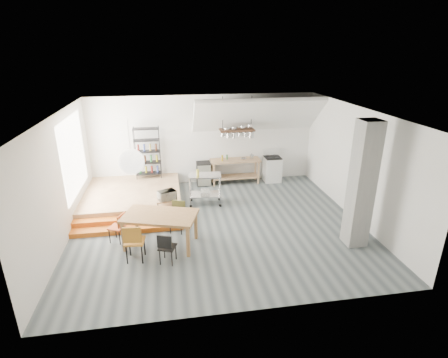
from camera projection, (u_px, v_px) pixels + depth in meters
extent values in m
plane|color=#4B5457|center=(218.00, 225.00, 9.91)|extent=(8.00, 8.00, 0.00)
cube|color=silver|center=(204.00, 140.00, 12.57)|extent=(8.00, 0.04, 3.20)
cube|color=silver|center=(60.00, 181.00, 8.73)|extent=(0.04, 7.00, 3.20)
cube|color=silver|center=(357.00, 164.00, 9.95)|extent=(0.04, 7.00, 3.20)
cube|color=white|center=(218.00, 112.00, 8.77)|extent=(8.00, 7.00, 0.02)
cube|color=white|center=(257.00, 115.00, 11.95)|extent=(4.40, 1.44, 1.32)
cube|color=white|center=(74.00, 156.00, 10.05)|extent=(0.02, 2.50, 2.20)
cube|color=#916848|center=(133.00, 196.00, 11.30)|extent=(3.00, 3.00, 0.40)
cube|color=#C65E17|center=(128.00, 229.00, 9.55)|extent=(3.00, 0.35, 0.13)
cube|color=#C65E17|center=(129.00, 221.00, 9.85)|extent=(3.00, 0.35, 0.27)
cube|color=gray|center=(362.00, 185.00, 8.46)|extent=(0.50, 0.50, 3.20)
cube|color=#916848|center=(235.00, 160.00, 12.67)|extent=(1.80, 0.60, 0.06)
cube|color=#916848|center=(235.00, 177.00, 12.89)|extent=(1.70, 0.55, 0.04)
cube|color=#916848|center=(255.00, 169.00, 13.16)|extent=(0.06, 0.06, 0.86)
cube|color=#916848|center=(212.00, 171.00, 12.91)|extent=(0.06, 0.06, 0.86)
cube|color=#916848|center=(258.00, 173.00, 12.75)|extent=(0.06, 0.06, 0.86)
cube|color=#916848|center=(214.00, 175.00, 12.50)|extent=(0.06, 0.06, 0.86)
cube|color=white|center=(272.00, 169.00, 13.04)|extent=(0.60, 0.60, 0.90)
cube|color=black|center=(273.00, 157.00, 12.87)|extent=(0.58, 0.58, 0.03)
cube|color=white|center=(271.00, 152.00, 13.08)|extent=(0.60, 0.05, 0.25)
cylinder|color=black|center=(275.00, 155.00, 13.01)|extent=(0.18, 0.18, 0.02)
cylinder|color=black|center=(268.00, 156.00, 12.97)|extent=(0.18, 0.18, 0.02)
cylinder|color=black|center=(277.00, 158.00, 12.75)|extent=(0.18, 0.18, 0.02)
cylinder|color=black|center=(270.00, 158.00, 12.71)|extent=(0.18, 0.18, 0.02)
cube|color=#43281A|center=(237.00, 130.00, 12.07)|extent=(1.20, 0.50, 0.05)
cylinder|color=black|center=(223.00, 114.00, 11.79)|extent=(0.02, 0.02, 1.15)
cylinder|color=black|center=(251.00, 113.00, 11.94)|extent=(0.02, 0.02, 1.15)
cylinder|color=silver|center=(223.00, 135.00, 12.00)|extent=(0.16, 0.16, 0.12)
cylinder|color=silver|center=(229.00, 135.00, 12.04)|extent=(0.20, 0.20, 0.16)
cylinder|color=silver|center=(234.00, 135.00, 12.07)|extent=(0.16, 0.16, 0.20)
cylinder|color=silver|center=(240.00, 134.00, 12.09)|extent=(0.20, 0.20, 0.12)
cylinder|color=silver|center=(246.00, 134.00, 12.13)|extent=(0.16, 0.16, 0.16)
cylinder|color=silver|center=(251.00, 135.00, 12.16)|extent=(0.20, 0.20, 0.20)
cylinder|color=black|center=(160.00, 151.00, 12.33)|extent=(0.02, 0.02, 1.80)
cylinder|color=black|center=(136.00, 152.00, 12.20)|extent=(0.02, 0.02, 1.80)
cylinder|color=black|center=(160.00, 154.00, 11.99)|extent=(0.02, 0.02, 1.80)
cylinder|color=black|center=(135.00, 155.00, 11.87)|extent=(0.02, 0.02, 1.80)
cube|color=black|center=(149.00, 173.00, 12.36)|extent=(0.88, 0.38, 0.02)
cube|color=black|center=(148.00, 162.00, 12.22)|extent=(0.88, 0.38, 0.02)
cube|color=black|center=(147.00, 151.00, 12.08)|extent=(0.88, 0.38, 0.02)
cube|color=black|center=(147.00, 140.00, 11.94)|extent=(0.88, 0.38, 0.02)
cube|color=black|center=(146.00, 129.00, 11.79)|extent=(0.88, 0.38, 0.03)
cylinder|color=#317B3B|center=(149.00, 169.00, 12.31)|extent=(0.07, 0.07, 0.24)
cylinder|color=#A69B1B|center=(148.00, 159.00, 12.17)|extent=(0.07, 0.07, 0.24)
cylinder|color=maroon|center=(147.00, 147.00, 12.03)|extent=(0.07, 0.07, 0.24)
cube|color=#916848|center=(167.00, 200.00, 10.19)|extent=(0.60, 0.40, 0.03)
cylinder|color=black|center=(176.00, 200.00, 10.42)|extent=(0.02, 0.02, 0.13)
cylinder|color=black|center=(158.00, 201.00, 10.34)|extent=(0.02, 0.02, 0.13)
cylinder|color=black|center=(177.00, 204.00, 10.11)|extent=(0.02, 0.02, 0.13)
cylinder|color=black|center=(158.00, 206.00, 10.02)|extent=(0.02, 0.02, 0.13)
sphere|color=white|center=(132.00, 162.00, 8.24)|extent=(0.60, 0.60, 0.60)
cube|color=#936235|center=(160.00, 216.00, 8.65)|extent=(2.01, 1.50, 0.07)
cube|color=#936235|center=(196.00, 225.00, 9.09)|extent=(0.10, 0.10, 0.78)
cube|color=#936235|center=(137.00, 221.00, 9.30)|extent=(0.10, 0.10, 0.78)
cube|color=#936235|center=(188.00, 242.00, 8.30)|extent=(0.10, 0.10, 0.78)
cube|color=#936235|center=(124.00, 237.00, 8.51)|extent=(0.10, 0.10, 0.78)
cube|color=#B5711F|center=(135.00, 241.00, 8.14)|extent=(0.49, 0.49, 0.04)
cube|color=#B5711F|center=(132.00, 235.00, 7.86)|extent=(0.42, 0.09, 0.38)
cylinder|color=black|center=(127.00, 255.00, 8.06)|extent=(0.03, 0.03, 0.48)
cylinder|color=black|center=(142.00, 254.00, 8.08)|extent=(0.03, 0.03, 0.48)
cylinder|color=black|center=(130.00, 247.00, 8.39)|extent=(0.03, 0.03, 0.48)
cylinder|color=black|center=(145.00, 246.00, 8.41)|extent=(0.03, 0.03, 0.48)
cube|color=black|center=(167.00, 247.00, 8.07)|extent=(0.46, 0.46, 0.04)
cube|color=black|center=(164.00, 242.00, 7.84)|extent=(0.33, 0.15, 0.32)
cylinder|color=black|center=(160.00, 257.00, 8.04)|extent=(0.03, 0.03, 0.40)
cylinder|color=black|center=(172.00, 259.00, 7.98)|extent=(0.03, 0.03, 0.40)
cylinder|color=black|center=(164.00, 251.00, 8.30)|extent=(0.03, 0.03, 0.40)
cylinder|color=black|center=(176.00, 252.00, 8.25)|extent=(0.03, 0.03, 0.40)
cube|color=brown|center=(177.00, 217.00, 9.43)|extent=(0.50, 0.50, 0.04)
cube|color=brown|center=(179.00, 206.00, 9.50)|extent=(0.36, 0.17, 0.34)
cylinder|color=black|center=(185.00, 222.00, 9.62)|extent=(0.03, 0.03, 0.43)
cylinder|color=black|center=(174.00, 221.00, 9.68)|extent=(0.03, 0.03, 0.43)
cylinder|color=black|center=(181.00, 228.00, 9.33)|extent=(0.03, 0.03, 0.43)
cylinder|color=black|center=(170.00, 226.00, 9.39)|extent=(0.03, 0.03, 0.43)
cube|color=#C54B1C|center=(117.00, 227.00, 8.95)|extent=(0.48, 0.48, 0.04)
cube|color=#C54B1C|center=(121.00, 220.00, 8.83)|extent=(0.18, 0.33, 0.32)
cylinder|color=black|center=(120.00, 238.00, 8.86)|extent=(0.03, 0.03, 0.40)
cylinder|color=black|center=(126.00, 232.00, 9.12)|extent=(0.03, 0.03, 0.40)
cylinder|color=black|center=(110.00, 236.00, 8.93)|extent=(0.03, 0.03, 0.40)
cylinder|color=black|center=(116.00, 231.00, 9.19)|extent=(0.03, 0.03, 0.40)
cube|color=silver|center=(205.00, 175.00, 10.91)|extent=(1.05, 0.65, 0.04)
cube|color=silver|center=(205.00, 194.00, 11.13)|extent=(1.05, 0.65, 0.03)
cylinder|color=silver|center=(219.00, 186.00, 11.33)|extent=(0.03, 0.03, 0.95)
sphere|color=black|center=(220.00, 199.00, 11.49)|extent=(0.09, 0.09, 0.09)
cylinder|color=silver|center=(191.00, 187.00, 11.28)|extent=(0.03, 0.03, 0.95)
sphere|color=black|center=(191.00, 200.00, 11.44)|extent=(0.09, 0.09, 0.09)
cylinder|color=silver|center=(220.00, 192.00, 10.88)|extent=(0.03, 0.03, 0.95)
sphere|color=black|center=(220.00, 205.00, 11.04)|extent=(0.09, 0.09, 0.09)
cylinder|color=silver|center=(190.00, 193.00, 10.82)|extent=(0.03, 0.03, 0.95)
sphere|color=black|center=(191.00, 206.00, 10.98)|extent=(0.09, 0.09, 0.09)
cube|color=black|center=(204.00, 173.00, 12.70)|extent=(0.49, 0.49, 0.84)
imported|color=beige|center=(167.00, 195.00, 10.14)|extent=(0.59, 0.51, 0.27)
imported|color=silver|center=(243.00, 159.00, 12.65)|extent=(0.25, 0.25, 0.05)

